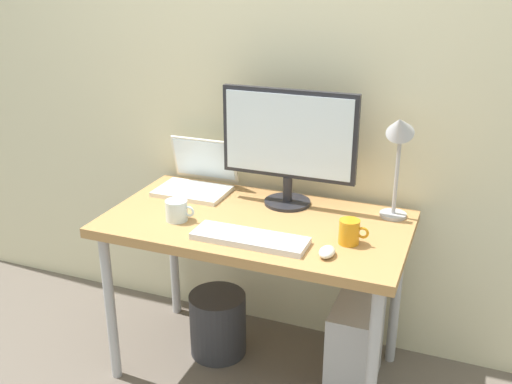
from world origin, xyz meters
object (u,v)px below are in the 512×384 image
computer_tower (355,345)px  desk (256,235)px  monitor (288,141)px  glass_cup (177,210)px  keyboard (250,238)px  wastebasket (218,324)px  coffee_mug (350,232)px  laptop (198,177)px  mouse (327,252)px  desk_lamp (399,143)px

computer_tower → desk: bearing=-175.7°
monitor → glass_cup: monitor is taller
keyboard → wastebasket: (-0.26, 0.24, -0.59)m
monitor → glass_cup: (-0.36, -0.33, -0.24)m
coffee_mug → laptop: bearing=159.0°
glass_cup → coffee_mug: bearing=3.7°
mouse → computer_tower: size_ratio=0.21×
coffee_mug → wastebasket: (-0.61, 0.12, -0.63)m
computer_tower → keyboard: bearing=-149.1°
desk_lamp → mouse: size_ratio=5.08×
monitor → wastebasket: size_ratio=1.94×
mouse → coffee_mug: coffee_mug is taller
monitor → desk: bearing=-107.8°
laptop → coffee_mug: (0.78, -0.30, -0.01)m
keyboard → desk: bearing=104.8°
monitor → coffee_mug: 0.50m
mouse → laptop: bearing=149.5°
mouse → glass_cup: (-0.65, 0.08, 0.03)m
laptop → computer_tower: bearing=-13.1°
desk → mouse: mouse is taller
laptop → coffee_mug: laptop is taller
coffee_mug → wastebasket: bearing=168.5°
monitor → computer_tower: 0.90m
mouse → glass_cup: bearing=172.6°
desk_lamp → keyboard: size_ratio=1.04×
keyboard → glass_cup: size_ratio=3.52×
computer_tower → laptop: bearing=166.9°
keyboard → wastebasket: size_ratio=1.47×
glass_cup → laptop: bearing=103.0°
desk_lamp → mouse: bearing=-111.6°
monitor → glass_cup: bearing=-137.9°
keyboard → coffee_mug: (0.35, 0.12, 0.04)m
monitor → coffee_mug: (0.34, -0.28, -0.24)m
desk_lamp → wastebasket: desk_lamp is taller
desk → computer_tower: 0.63m
laptop → mouse: size_ratio=3.56×
coffee_mug → wastebasket: coffee_mug is taller
laptop → desk: bearing=-30.6°
desk_lamp → mouse: 0.54m
computer_tower → wastebasket: size_ratio=1.40×
laptop → mouse: (0.73, -0.43, -0.04)m
monitor → computer_tower: (0.37, -0.17, -0.81)m
coffee_mug → glass_cup: bearing=-176.3°
desk_lamp → computer_tower: (-0.08, -0.17, -0.85)m
mouse → glass_cup: glass_cup is taller
monitor → keyboard: (-0.01, -0.40, -0.27)m
keyboard → computer_tower: size_ratio=1.05×
monitor → coffee_mug: size_ratio=5.15×
mouse → computer_tower: bearing=71.0°
desk_lamp → glass_cup: 0.92m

